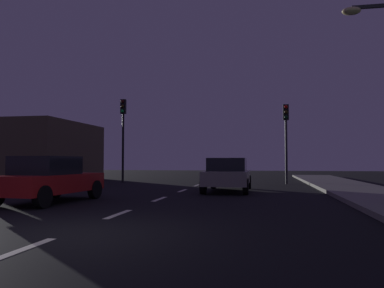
% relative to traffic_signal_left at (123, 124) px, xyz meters
% --- Properties ---
extents(ground_plane, '(80.00, 80.00, 0.00)m').
position_rel_traffic_signal_left_xyz_m(ground_plane, '(5.02, -9.06, -3.61)').
color(ground_plane, black).
extents(lane_stripe_nearest, '(0.16, 1.60, 0.01)m').
position_rel_traffic_signal_left_xyz_m(lane_stripe_nearest, '(5.02, -17.26, -3.60)').
color(lane_stripe_nearest, silver).
rests_on(lane_stripe_nearest, ground_plane).
extents(lane_stripe_second, '(0.16, 1.60, 0.01)m').
position_rel_traffic_signal_left_xyz_m(lane_stripe_second, '(5.02, -13.46, -3.60)').
color(lane_stripe_second, silver).
rests_on(lane_stripe_second, ground_plane).
extents(lane_stripe_third, '(0.16, 1.60, 0.01)m').
position_rel_traffic_signal_left_xyz_m(lane_stripe_third, '(5.02, -9.66, -3.60)').
color(lane_stripe_third, silver).
rests_on(lane_stripe_third, ground_plane).
extents(lane_stripe_fourth, '(0.16, 1.60, 0.01)m').
position_rel_traffic_signal_left_xyz_m(lane_stripe_fourth, '(5.02, -5.86, -3.60)').
color(lane_stripe_fourth, silver).
rests_on(lane_stripe_fourth, ground_plane).
extents(lane_stripe_fifth, '(0.16, 1.60, 0.01)m').
position_rel_traffic_signal_left_xyz_m(lane_stripe_fifth, '(5.02, -2.06, -3.60)').
color(lane_stripe_fifth, silver).
rests_on(lane_stripe_fifth, ground_plane).
extents(traffic_signal_left, '(0.32, 0.38, 5.17)m').
position_rel_traffic_signal_left_xyz_m(traffic_signal_left, '(0.00, 0.00, 0.00)').
color(traffic_signal_left, black).
rests_on(traffic_signal_left, ground_plane).
extents(traffic_signal_right, '(0.32, 0.38, 4.58)m').
position_rel_traffic_signal_left_xyz_m(traffic_signal_right, '(9.88, -0.00, -0.38)').
color(traffic_signal_right, '#2D2D30').
rests_on(traffic_signal_right, ground_plane).
extents(car_stopped_ahead, '(1.90, 4.30, 1.44)m').
position_rel_traffic_signal_left_xyz_m(car_stopped_ahead, '(7.04, -5.85, -2.87)').
color(car_stopped_ahead, gray).
rests_on(car_stopped_ahead, ground_plane).
extents(car_adjacent_lane, '(2.07, 4.09, 1.46)m').
position_rel_traffic_signal_left_xyz_m(car_adjacent_lane, '(1.84, -11.33, -2.87)').
color(car_adjacent_lane, '#B21919').
rests_on(car_adjacent_lane, ground_plane).
extents(storefront_left, '(5.56, 7.53, 3.80)m').
position_rel_traffic_signal_left_xyz_m(storefront_left, '(-5.76, 0.19, -1.71)').
color(storefront_left, brown).
rests_on(storefront_left, ground_plane).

